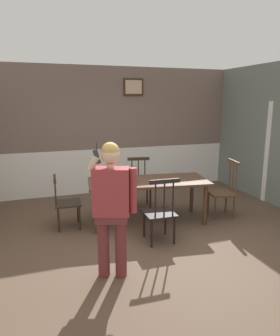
# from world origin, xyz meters

# --- Properties ---
(ground_plane) EXTENTS (6.68, 6.68, 0.00)m
(ground_plane) POSITION_xyz_m (0.00, 0.00, 0.00)
(ground_plane) COLOR brown
(room_back_partition) EXTENTS (6.07, 0.17, 2.86)m
(room_back_partition) POSITION_xyz_m (0.00, 2.94, 1.38)
(room_back_partition) COLOR #756056
(room_back_partition) RESTS_ON ground_plane
(dining_table) EXTENTS (2.16, 1.15, 0.76)m
(dining_table) POSITION_xyz_m (0.22, 0.82, 0.68)
(dining_table) COLOR #4C3323
(dining_table) RESTS_ON ground_plane
(chair_near_window) EXTENTS (0.46, 0.46, 1.03)m
(chair_near_window) POSITION_xyz_m (0.11, 0.01, 0.48)
(chair_near_window) COLOR black
(chair_near_window) RESTS_ON ground_plane
(chair_by_doorway) EXTENTS (0.52, 0.52, 0.98)m
(chair_by_doorway) POSITION_xyz_m (0.34, 1.64, 0.47)
(chair_by_doorway) COLOR #2D2319
(chair_by_doorway) RESTS_ON ground_plane
(chair_at_table_head) EXTENTS (0.52, 0.52, 1.06)m
(chair_at_table_head) POSITION_xyz_m (1.62, 0.62, 0.49)
(chair_at_table_head) COLOR #513823
(chair_at_table_head) RESTS_ON ground_plane
(chair_opposite_corner) EXTENTS (0.44, 0.44, 0.90)m
(chair_opposite_corner) POSITION_xyz_m (-1.18, 1.02, 0.44)
(chair_opposite_corner) COLOR #2D2319
(chair_opposite_corner) RESTS_ON ground_plane
(person_figure) EXTENTS (0.56, 0.35, 1.66)m
(person_figure) POSITION_xyz_m (-0.79, -0.67, 0.95)
(person_figure) COLOR brown
(person_figure) RESTS_ON ground_plane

